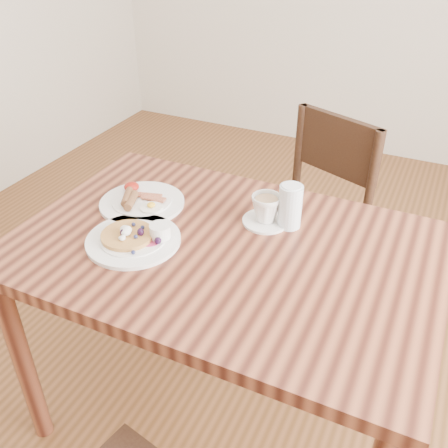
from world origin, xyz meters
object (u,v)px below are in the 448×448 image
object	(u,v)px
teacup_saucer	(266,210)
pancake_plate	(135,238)
dining_table	(224,272)
water_glass	(290,206)
chair_far	(309,215)
breakfast_plate	(141,201)

from	to	relation	value
teacup_saucer	pancake_plate	bearing A→B (deg)	-139.31
dining_table	water_glass	xyz separation A→B (m)	(0.13, 0.17, 0.17)
dining_table	chair_far	xyz separation A→B (m)	(0.07, 0.66, -0.16)
dining_table	water_glass	world-z (taller)	water_glass
teacup_saucer	water_glass	xyz separation A→B (m)	(0.07, 0.01, 0.03)
dining_table	breakfast_plate	size ratio (longest dim) A/B	4.44
breakfast_plate	dining_table	bearing A→B (deg)	-14.50
dining_table	water_glass	distance (m)	0.27
chair_far	pancake_plate	distance (m)	0.86
chair_far	water_glass	xyz separation A→B (m)	(0.06, -0.49, 0.32)
chair_far	breakfast_plate	distance (m)	0.75
chair_far	water_glass	distance (m)	0.59
water_glass	breakfast_plate	bearing A→B (deg)	-169.62
teacup_saucer	water_glass	world-z (taller)	water_glass
dining_table	teacup_saucer	size ratio (longest dim) A/B	8.57
chair_far	water_glass	size ratio (longest dim) A/B	6.56
pancake_plate	water_glass	xyz separation A→B (m)	(0.37, 0.27, 0.05)
pancake_plate	teacup_saucer	bearing A→B (deg)	40.69
chair_far	pancake_plate	world-z (taller)	chair_far
pancake_plate	teacup_saucer	distance (m)	0.39
chair_far	teacup_saucer	world-z (taller)	chair_far
breakfast_plate	pancake_plate	bearing A→B (deg)	-60.97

